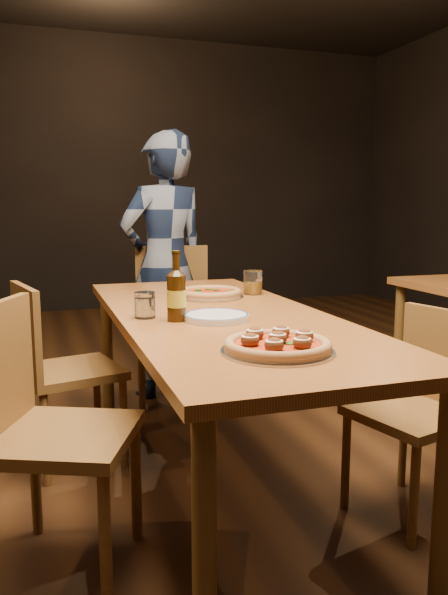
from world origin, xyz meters
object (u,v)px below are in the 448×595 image
object	(u,v)px
pizza_margherita	(210,293)
beer_bottle	(176,297)
plate_stack	(216,317)
amber_glass	(253,282)
pizza_meatball	(278,345)
diner	(165,266)
chair_main_sw	(72,370)
chair_main_e	(411,412)
table_main	(220,331)
chair_main_nw	(63,434)
water_glass	(145,305)
chair_end	(174,321)

from	to	relation	value
pizza_margherita	beer_bottle	world-z (taller)	beer_bottle
plate_stack	amber_glass	world-z (taller)	amber_glass
pizza_meatball	diner	size ratio (longest dim) A/B	0.21
chair_main_sw	chair_main_e	bearing A→B (deg)	-140.44
table_main	diner	size ratio (longest dim) A/B	1.24
chair_main_e	beer_bottle	xyz separation A→B (m)	(-0.82, 0.30, 0.43)
table_main	pizza_margherita	size ratio (longest dim) A/B	6.46
pizza_margherita	amber_glass	bearing A→B (deg)	7.68
chair_main_nw	water_glass	world-z (taller)	chair_main_nw
chair_main_nw	plate_stack	size ratio (longest dim) A/B	3.81
chair_main_sw	pizza_margherita	distance (m)	0.72
water_glass	diner	bearing A→B (deg)	74.54
chair_main_sw	diner	size ratio (longest dim) A/B	0.54
chair_main_nw	pizza_margherita	xyz separation A→B (m)	(0.71, 0.73, 0.31)
beer_bottle	water_glass	xyz separation A→B (m)	(-0.10, 0.09, -0.04)
pizza_meatball	pizza_margherita	world-z (taller)	pizza_meatball
water_glass	diner	xyz separation A→B (m)	(0.37, 1.32, 0.00)
chair_main_e	chair_main_sw	bearing A→B (deg)	-141.04
pizza_margherita	diner	distance (m)	0.93
chair_main_sw	pizza_meatball	size ratio (longest dim) A/B	2.62
water_glass	chair_end	bearing A→B (deg)	72.06
table_main	plate_stack	size ratio (longest dim) A/B	8.32
amber_glass	pizza_margherita	bearing A→B (deg)	-172.32
table_main	pizza_margherita	distance (m)	0.41
chair_main_nw	plate_stack	bearing A→B (deg)	-46.72
pizza_meatball	amber_glass	xyz separation A→B (m)	(0.33, 1.06, 0.03)
chair_main_sw	amber_glass	world-z (taller)	chair_main_sw
pizza_meatball	pizza_margherita	bearing A→B (deg)	84.13
plate_stack	beer_bottle	size ratio (longest dim) A/B	0.95
pizza_margherita	plate_stack	bearing A→B (deg)	-104.35
chair_main_sw	pizza_margherita	size ratio (longest dim) A/B	2.82
amber_glass	table_main	bearing A→B (deg)	-125.50
chair_end	amber_glass	xyz separation A→B (m)	(0.21, -0.77, 0.32)
amber_glass	diner	bearing A→B (deg)	104.65
pizza_margherita	chair_main_nw	bearing A→B (deg)	-134.08
chair_main_nw	chair_main_sw	size ratio (longest dim) A/B	1.05
diner	chair_main_nw	bearing A→B (deg)	49.78
plate_stack	water_glass	world-z (taller)	water_glass
chair_end	beer_bottle	xyz separation A→B (m)	(-0.29, -1.29, 0.36)
chair_main_e	pizza_margherita	distance (m)	1.03
chair_main_nw	pizza_meatball	xyz separation A→B (m)	(0.60, -0.30, 0.31)
beer_bottle	water_glass	size ratio (longest dim) A/B	2.56
chair_main_nw	pizza_margherita	distance (m)	1.06
chair_main_nw	chair_main_sw	world-z (taller)	chair_main_nw
pizza_meatball	beer_bottle	distance (m)	0.57
pizza_margherita	water_glass	size ratio (longest dim) A/B	3.14
plate_stack	chair_main_sw	bearing A→B (deg)	129.16
chair_main_nw	amber_glass	world-z (taller)	chair_main_nw
chair_main_nw	chair_end	xyz separation A→B (m)	(0.71, 1.53, 0.02)
table_main	diner	bearing A→B (deg)	87.15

